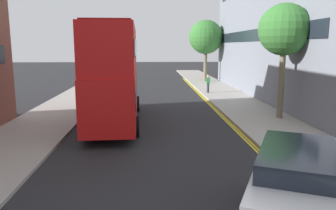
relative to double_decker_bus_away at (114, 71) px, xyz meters
The scene contains 10 objects.
sidewalk_right 9.36m from the double_decker_bus_away, ahead, with size 4.00×80.00×0.14m, color #9E9991.
sidewalk_left 5.11m from the double_decker_bus_away, behind, with size 4.00×80.00×0.14m, color #9E9991.
kerb_line_outer 7.56m from the double_decker_bus_away, 12.23° to the right, with size 0.10×56.00×0.01m, color yellow.
kerb_line_inner 7.41m from the double_decker_bus_away, 12.52° to the right, with size 0.10×56.00×0.01m, color yellow.
double_decker_bus_away is the anchor object (origin of this frame).
taxi_minivan 13.69m from the double_decker_bus_away, 66.52° to the right, with size 3.69×5.15×2.12m.
pedestrian_far 13.67m from the double_decker_bus_away, 56.39° to the left, with size 0.34×0.22×1.62m.
street_tree_near 23.44m from the double_decker_bus_away, 67.53° to the left, with size 4.11×4.11×7.44m.
street_tree_mid 10.21m from the double_decker_bus_away, ahead, with size 3.04×3.04×6.79m.
townhouse_terrace_right 18.74m from the double_decker_bus_away, 29.95° to the left, with size 10.08×28.00×14.05m.
Camera 1 is at (-0.32, -3.98, 4.48)m, focal length 35.60 mm.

